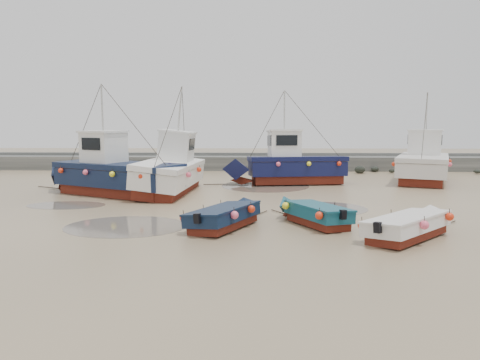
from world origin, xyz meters
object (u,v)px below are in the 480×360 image
object	(u,v)px
person	(170,197)
dinghy_2	(312,210)
dinghy_1	(229,213)
cabin_boat_0	(110,172)
cabin_boat_2	(288,164)
cabin_boat_1	(171,170)
cabin_boat_3	(423,162)
dinghy_3	(413,222)

from	to	relation	value
person	dinghy_2	bearing A→B (deg)	101.43
dinghy_1	person	distance (m)	8.20
cabin_boat_0	cabin_boat_2	distance (m)	11.64
cabin_boat_1	cabin_boat_2	bearing A→B (deg)	31.96
cabin_boat_0	cabin_boat_1	distance (m)	3.50
dinghy_1	cabin_boat_3	bearing A→B (deg)	76.04
cabin_boat_0	cabin_boat_1	bearing A→B (deg)	-41.18
dinghy_2	cabin_boat_0	bearing A→B (deg)	116.27
dinghy_1	person	bearing A→B (deg)	142.71
cabin_boat_0	person	distance (m)	3.93
cabin_boat_0	person	bearing A→B (deg)	-77.31
cabin_boat_1	dinghy_1	bearing A→B (deg)	-63.07
dinghy_2	cabin_boat_0	distance (m)	13.08
dinghy_2	cabin_boat_0	world-z (taller)	cabin_boat_0
cabin_boat_0	person	size ratio (longest dim) A/B	5.27
dinghy_1	cabin_boat_3	world-z (taller)	cabin_boat_3
cabin_boat_0	cabin_boat_2	xyz separation A→B (m)	(10.48, 5.07, 0.04)
dinghy_2	person	world-z (taller)	dinghy_2
dinghy_1	cabin_boat_1	distance (m)	10.36
dinghy_1	cabin_boat_1	world-z (taller)	cabin_boat_1
cabin_boat_2	dinghy_3	bearing A→B (deg)	-175.21
dinghy_1	cabin_boat_3	distance (m)	20.21
cabin_boat_1	cabin_boat_3	size ratio (longest dim) A/B	1.03
dinghy_1	cabin_boat_2	size ratio (longest dim) A/B	0.57
dinghy_2	cabin_boat_0	xyz separation A→B (m)	(-10.59, 7.63, 0.75)
cabin_boat_3	dinghy_3	bearing A→B (deg)	-88.76
cabin_boat_3	dinghy_1	bearing A→B (deg)	-108.24
dinghy_2	cabin_boat_1	xyz separation A→B (m)	(-7.32, 8.90, 0.75)
dinghy_3	dinghy_2	bearing A→B (deg)	-168.97
dinghy_3	cabin_boat_3	xyz separation A→B (m)	(6.31, 17.04, 0.78)
dinghy_3	cabin_boat_2	world-z (taller)	cabin_boat_2
dinghy_3	person	distance (m)	13.58
dinghy_1	cabin_boat_2	xyz separation A→B (m)	(3.20, 13.33, 0.81)
dinghy_1	cabin_boat_1	size ratio (longest dim) A/B	0.51
dinghy_2	cabin_boat_0	size ratio (longest dim) A/B	0.48
dinghy_3	cabin_boat_0	bearing A→B (deg)	-171.09
dinghy_2	cabin_boat_2	bearing A→B (deg)	62.56
dinghy_2	dinghy_3	world-z (taller)	same
cabin_boat_1	cabin_boat_3	bearing A→B (deg)	23.60
dinghy_2	dinghy_3	bearing A→B (deg)	-60.97
cabin_boat_1	person	size ratio (longest dim) A/B	5.61
dinghy_1	cabin_boat_0	distance (m)	11.03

